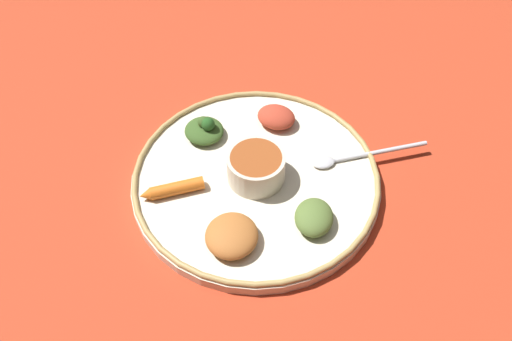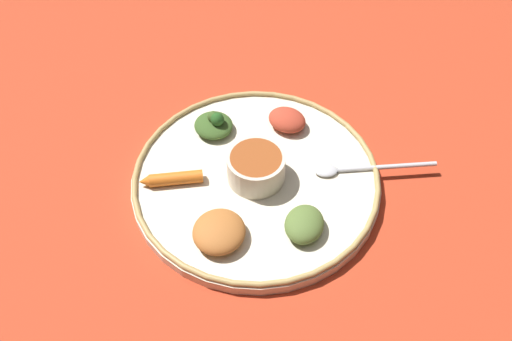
{
  "view_description": "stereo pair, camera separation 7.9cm",
  "coord_description": "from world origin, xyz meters",
  "px_view_note": "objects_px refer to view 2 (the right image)",
  "views": [
    {
      "loc": [
        -0.19,
        -0.47,
        0.64
      ],
      "look_at": [
        0.0,
        0.0,
        0.03
      ],
      "focal_mm": 39.08,
      "sensor_mm": 36.0,
      "label": 1
    },
    {
      "loc": [
        -0.11,
        -0.49,
        0.64
      ],
      "look_at": [
        0.0,
        0.0,
        0.03
      ],
      "focal_mm": 39.08,
      "sensor_mm": 36.0,
      "label": 2
    }
  ],
  "objects_px": {
    "spoon": "(356,169)",
    "carrot_near_spoon": "(172,179)",
    "center_bowl": "(256,167)",
    "greens_pile": "(214,124)"
  },
  "relations": [
    {
      "from": "greens_pile",
      "to": "center_bowl",
      "type": "bearing_deg",
      "value": -68.39
    },
    {
      "from": "center_bowl",
      "to": "spoon",
      "type": "bearing_deg",
      "value": -8.18
    },
    {
      "from": "greens_pile",
      "to": "spoon",
      "type": "bearing_deg",
      "value": -34.04
    },
    {
      "from": "spoon",
      "to": "carrot_near_spoon",
      "type": "xyz_separation_m",
      "value": [
        -0.26,
        0.04,
        0.01
      ]
    },
    {
      "from": "spoon",
      "to": "greens_pile",
      "type": "relative_size",
      "value": 2.17
    },
    {
      "from": "spoon",
      "to": "carrot_near_spoon",
      "type": "bearing_deg",
      "value": 171.87
    },
    {
      "from": "spoon",
      "to": "carrot_near_spoon",
      "type": "distance_m",
      "value": 0.27
    },
    {
      "from": "center_bowl",
      "to": "greens_pile",
      "type": "height_order",
      "value": "center_bowl"
    },
    {
      "from": "center_bowl",
      "to": "spoon",
      "type": "relative_size",
      "value": 0.46
    },
    {
      "from": "center_bowl",
      "to": "spoon",
      "type": "xyz_separation_m",
      "value": [
        0.15,
        -0.02,
        -0.02
      ]
    }
  ]
}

